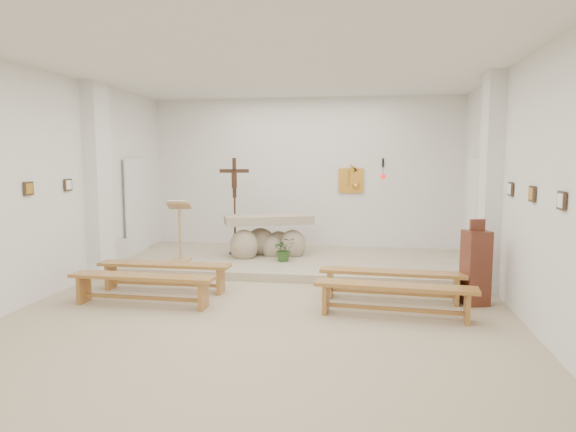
% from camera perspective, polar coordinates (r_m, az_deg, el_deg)
% --- Properties ---
extents(ground, '(7.00, 10.00, 0.00)m').
position_cam_1_polar(ground, '(7.11, -3.28, -11.29)').
color(ground, tan).
rests_on(ground, ground).
extents(wall_left, '(0.02, 10.00, 3.50)m').
position_cam_1_polar(wall_left, '(8.26, -27.81, 2.84)').
color(wall_left, white).
rests_on(wall_left, ground).
extents(wall_right, '(0.02, 10.00, 3.50)m').
position_cam_1_polar(wall_right, '(6.93, 26.13, 2.35)').
color(wall_right, white).
rests_on(wall_right, ground).
extents(wall_back, '(7.00, 0.02, 3.50)m').
position_cam_1_polar(wall_back, '(11.69, 1.85, 4.48)').
color(wall_back, white).
rests_on(wall_back, ground).
extents(ceiling, '(7.00, 10.00, 0.02)m').
position_cam_1_polar(ceiling, '(6.89, -3.48, 17.54)').
color(ceiling, silver).
rests_on(ceiling, wall_back).
extents(sanctuary_platform, '(6.98, 3.00, 0.15)m').
position_cam_1_polar(sanctuary_platform, '(10.42, 0.80, -5.06)').
color(sanctuary_platform, '#C3B396').
rests_on(sanctuary_platform, ground).
extents(pilaster_left, '(0.26, 0.55, 3.50)m').
position_cam_1_polar(pilaster_left, '(9.87, -20.30, 3.69)').
color(pilaster_left, white).
rests_on(pilaster_left, ground).
extents(pilaster_right, '(0.26, 0.55, 3.50)m').
position_cam_1_polar(pilaster_right, '(8.83, 21.57, 3.34)').
color(pilaster_right, white).
rests_on(pilaster_right, ground).
extents(gold_wall_relief, '(0.55, 0.04, 0.55)m').
position_cam_1_polar(gold_wall_relief, '(11.58, 7.00, 3.92)').
color(gold_wall_relief, gold).
rests_on(gold_wall_relief, wall_back).
extents(sanctuary_lamp, '(0.11, 0.36, 0.44)m').
position_cam_1_polar(sanctuary_lamp, '(11.32, 10.52, 4.61)').
color(sanctuary_lamp, black).
rests_on(sanctuary_lamp, wall_back).
extents(station_frame_left_mid, '(0.03, 0.20, 0.20)m').
position_cam_1_polar(station_frame_left_mid, '(8.41, -26.87, 2.74)').
color(station_frame_left_mid, '#3F2B1B').
rests_on(station_frame_left_mid, wall_left).
extents(station_frame_left_rear, '(0.03, 0.20, 0.20)m').
position_cam_1_polar(station_frame_left_rear, '(9.23, -23.25, 3.20)').
color(station_frame_left_rear, '#3F2B1B').
rests_on(station_frame_left_rear, wall_left).
extents(station_frame_right_front, '(0.03, 0.20, 0.20)m').
position_cam_1_polar(station_frame_right_front, '(6.17, 28.11, 1.52)').
color(station_frame_right_front, '#3F2B1B').
rests_on(station_frame_right_front, wall_right).
extents(station_frame_right_mid, '(0.03, 0.20, 0.20)m').
position_cam_1_polar(station_frame_right_mid, '(7.12, 25.49, 2.24)').
color(station_frame_right_mid, '#3F2B1B').
rests_on(station_frame_right_mid, wall_right).
extents(station_frame_right_rear, '(0.03, 0.20, 0.20)m').
position_cam_1_polar(station_frame_right_rear, '(8.08, 23.49, 2.78)').
color(station_frame_right_rear, '#3F2B1B').
rests_on(station_frame_right_rear, wall_right).
extents(radiator_left, '(0.10, 0.85, 0.52)m').
position_cam_1_polar(radiator_left, '(10.68, -18.43, -4.06)').
color(radiator_left, silver).
rests_on(radiator_left, ground).
extents(radiator_right, '(0.10, 0.85, 0.52)m').
position_cam_1_polar(radiator_right, '(9.71, 20.65, -5.19)').
color(radiator_right, silver).
rests_on(radiator_right, ground).
extents(altar, '(1.91, 1.28, 0.92)m').
position_cam_1_polar(altar, '(10.59, -2.28, -2.52)').
color(altar, tan).
rests_on(altar, sanctuary_platform).
extents(lectern, '(0.48, 0.42, 1.21)m').
position_cam_1_polar(lectern, '(10.18, -11.95, -1.63)').
color(lectern, tan).
rests_on(lectern, sanctuary_platform).
extents(crucifix_stand, '(0.61, 0.26, 2.01)m').
position_cam_1_polar(crucifix_stand, '(10.74, -5.96, 1.92)').
color(crucifix_stand, '#351F10').
rests_on(crucifix_stand, sanctuary_platform).
extents(potted_plant, '(0.54, 0.51, 0.47)m').
position_cam_1_polar(potted_plant, '(10.04, -0.44, -3.71)').
color(potted_plant, '#2C5220').
rests_on(potted_plant, sanctuary_platform).
extents(donation_pedestal, '(0.42, 0.42, 1.28)m').
position_cam_1_polar(donation_pedestal, '(8.09, 20.12, -5.36)').
color(donation_pedestal, '#5A2619').
rests_on(donation_pedestal, ground).
extents(bench_left_front, '(2.18, 0.36, 0.46)m').
position_cam_1_polar(bench_left_front, '(8.63, -13.55, -5.87)').
color(bench_left_front, '#9E662E').
rests_on(bench_left_front, ground).
extents(bench_right_front, '(2.20, 0.48, 0.46)m').
position_cam_1_polar(bench_right_front, '(8.00, 11.46, -6.80)').
color(bench_right_front, '#9E662E').
rests_on(bench_right_front, ground).
extents(bench_left_second, '(2.19, 0.39, 0.46)m').
position_cam_1_polar(bench_left_second, '(7.88, -15.91, -7.13)').
color(bench_left_second, '#9E662E').
rests_on(bench_left_second, ground).
extents(bench_right_second, '(2.20, 0.52, 0.46)m').
position_cam_1_polar(bench_right_second, '(7.18, 11.76, -8.35)').
color(bench_right_second, '#9E662E').
rests_on(bench_right_second, ground).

